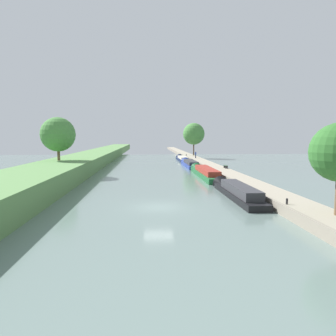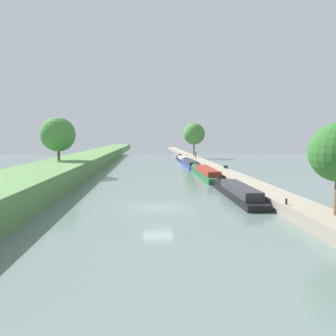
{
  "view_description": "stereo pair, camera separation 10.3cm",
  "coord_description": "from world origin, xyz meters",
  "px_view_note": "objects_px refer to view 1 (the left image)",
  "views": [
    {
      "loc": [
        -0.95,
        -26.2,
        5.98
      ],
      "look_at": [
        2.39,
        23.48,
        1.0
      ],
      "focal_mm": 33.43,
      "sensor_mm": 36.0,
      "label": 1
    },
    {
      "loc": [
        -0.84,
        -26.2,
        5.98
      ],
      "look_at": [
        2.39,
        23.48,
        1.0
      ],
      "focal_mm": 33.43,
      "sensor_mm": 36.0,
      "label": 2
    }
  ],
  "objects_px": {
    "narrowboat_black": "(236,191)",
    "narrowboat_navy": "(182,159)",
    "person_walking": "(196,154)",
    "mooring_bollard_near": "(287,201)",
    "narrowboat_blue": "(190,164)",
    "park_bench": "(226,166)",
    "narrowboat_green": "(205,172)",
    "mooring_bollard_far": "(186,155)"
  },
  "relations": [
    {
      "from": "mooring_bollard_near",
      "to": "narrowboat_green",
      "type": "bearing_deg",
      "value": 94.65
    },
    {
      "from": "narrowboat_navy",
      "to": "narrowboat_black",
      "type": "bearing_deg",
      "value": -89.98
    },
    {
      "from": "narrowboat_green",
      "to": "narrowboat_navy",
      "type": "relative_size",
      "value": 1.2
    },
    {
      "from": "narrowboat_green",
      "to": "mooring_bollard_near",
      "type": "relative_size",
      "value": 37.56
    },
    {
      "from": "narrowboat_navy",
      "to": "mooring_bollard_far",
      "type": "height_order",
      "value": "mooring_bollard_far"
    },
    {
      "from": "narrowboat_green",
      "to": "narrowboat_navy",
      "type": "distance_m",
      "value": 32.13
    },
    {
      "from": "narrowboat_blue",
      "to": "narrowboat_navy",
      "type": "xyz_separation_m",
      "value": [
        0.25,
        15.83,
        -0.09
      ]
    },
    {
      "from": "narrowboat_black",
      "to": "narrowboat_blue",
      "type": "distance_m",
      "value": 32.43
    },
    {
      "from": "park_bench",
      "to": "mooring_bollard_near",
      "type": "bearing_deg",
      "value": -94.67
    },
    {
      "from": "narrowboat_navy",
      "to": "mooring_bollard_near",
      "type": "distance_m",
      "value": 55.93
    },
    {
      "from": "mooring_bollard_near",
      "to": "narrowboat_blue",
      "type": "bearing_deg",
      "value": 92.91
    },
    {
      "from": "person_walking",
      "to": "park_bench",
      "type": "xyz_separation_m",
      "value": [
        1.14,
        -24.85,
        -0.53
      ]
    },
    {
      "from": "narrowboat_black",
      "to": "narrowboat_green",
      "type": "distance_m",
      "value": 16.13
    },
    {
      "from": "narrowboat_blue",
      "to": "park_bench",
      "type": "bearing_deg",
      "value": -70.97
    },
    {
      "from": "narrowboat_navy",
      "to": "person_walking",
      "type": "relative_size",
      "value": 8.48
    },
    {
      "from": "narrowboat_black",
      "to": "mooring_bollard_far",
      "type": "xyz_separation_m",
      "value": [
        1.77,
        54.11,
        0.5
      ]
    },
    {
      "from": "narrowboat_blue",
      "to": "mooring_bollard_near",
      "type": "relative_size",
      "value": 32.63
    },
    {
      "from": "person_walking",
      "to": "narrowboat_navy",
      "type": "bearing_deg",
      "value": 130.32
    },
    {
      "from": "mooring_bollard_near",
      "to": "park_bench",
      "type": "bearing_deg",
      "value": 85.33
    },
    {
      "from": "person_walking",
      "to": "mooring_bollard_far",
      "type": "xyz_separation_m",
      "value": [
        -1.12,
        9.28,
        -0.65
      ]
    },
    {
      "from": "narrowboat_black",
      "to": "narrowboat_navy",
      "type": "relative_size",
      "value": 0.97
    },
    {
      "from": "mooring_bollard_far",
      "to": "park_bench",
      "type": "height_order",
      "value": "park_bench"
    },
    {
      "from": "person_walking",
      "to": "mooring_bollard_far",
      "type": "bearing_deg",
      "value": 96.86
    },
    {
      "from": "narrowboat_black",
      "to": "mooring_bollard_near",
      "type": "relative_size",
      "value": 30.47
    },
    {
      "from": "narrowboat_navy",
      "to": "park_bench",
      "type": "bearing_deg",
      "value": -81.86
    },
    {
      "from": "narrowboat_blue",
      "to": "park_bench",
      "type": "relative_size",
      "value": 9.79
    },
    {
      "from": "narrowboat_black",
      "to": "narrowboat_green",
      "type": "height_order",
      "value": "narrowboat_green"
    },
    {
      "from": "person_walking",
      "to": "mooring_bollard_near",
      "type": "bearing_deg",
      "value": -91.22
    },
    {
      "from": "narrowboat_black",
      "to": "narrowboat_green",
      "type": "bearing_deg",
      "value": 90.58
    },
    {
      "from": "mooring_bollard_near",
      "to": "mooring_bollard_far",
      "type": "bearing_deg",
      "value": 90.0
    },
    {
      "from": "narrowboat_black",
      "to": "mooring_bollard_far",
      "type": "relative_size",
      "value": 30.47
    },
    {
      "from": "narrowboat_navy",
      "to": "mooring_bollard_near",
      "type": "relative_size",
      "value": 31.28
    },
    {
      "from": "narrowboat_navy",
      "to": "mooring_bollard_far",
      "type": "xyz_separation_m",
      "value": [
        1.79,
        5.86,
        0.6
      ]
    },
    {
      "from": "person_walking",
      "to": "park_bench",
      "type": "height_order",
      "value": "person_walking"
    },
    {
      "from": "narrowboat_blue",
      "to": "mooring_bollard_near",
      "type": "bearing_deg",
      "value": -87.09
    },
    {
      "from": "narrowboat_black",
      "to": "mooring_bollard_far",
      "type": "bearing_deg",
      "value": 88.13
    },
    {
      "from": "narrowboat_black",
      "to": "narrowboat_navy",
      "type": "bearing_deg",
      "value": 90.02
    },
    {
      "from": "person_walking",
      "to": "mooring_bollard_near",
      "type": "relative_size",
      "value": 3.69
    },
    {
      "from": "narrowboat_black",
      "to": "mooring_bollard_near",
      "type": "distance_m",
      "value": 7.87
    },
    {
      "from": "narrowboat_navy",
      "to": "park_bench",
      "type": "relative_size",
      "value": 9.39
    },
    {
      "from": "narrowboat_black",
      "to": "narrowboat_green",
      "type": "relative_size",
      "value": 0.81
    },
    {
      "from": "person_walking",
      "to": "mooring_bollard_near",
      "type": "distance_m",
      "value": 52.49
    }
  ]
}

